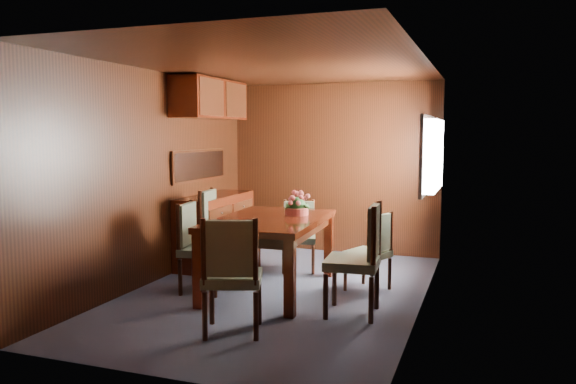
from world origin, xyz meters
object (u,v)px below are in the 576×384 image
at_px(dining_table, 270,228).
at_px(chair_right_near, 361,253).
at_px(sideboard, 215,229).
at_px(flower_centerpiece, 297,203).
at_px(chair_head, 232,270).
at_px(chair_left_near, 197,242).

height_order(dining_table, chair_right_near, chair_right_near).
distance_m(sideboard, flower_centerpiece, 1.58).
height_order(dining_table, flower_centerpiece, flower_centerpiece).
distance_m(dining_table, chair_right_near, 1.20).
bearing_deg(chair_right_near, chair_head, 130.45).
bearing_deg(sideboard, chair_right_near, -32.73).
height_order(chair_left_near, flower_centerpiece, flower_centerpiece).
height_order(chair_left_near, chair_head, chair_head).
relative_size(chair_left_near, chair_head, 0.95).
bearing_deg(chair_right_near, chair_left_near, 79.63).
bearing_deg(chair_left_near, chair_head, 31.54).
bearing_deg(dining_table, chair_right_near, -25.75).
distance_m(dining_table, chair_head, 1.39).
distance_m(chair_head, flower_centerpiece, 1.70).
distance_m(sideboard, chair_head, 2.69).
bearing_deg(flower_centerpiece, dining_table, -124.95).
xyz_separation_m(chair_left_near, chair_head, (0.93, -1.09, 0.03)).
bearing_deg(sideboard, chair_left_near, -71.79).
xyz_separation_m(chair_right_near, flower_centerpiece, (-0.89, 0.76, 0.35)).
distance_m(sideboard, dining_table, 1.52).
distance_m(sideboard, chair_left_near, 1.31).
xyz_separation_m(chair_left_near, chair_right_near, (1.83, -0.20, 0.05)).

